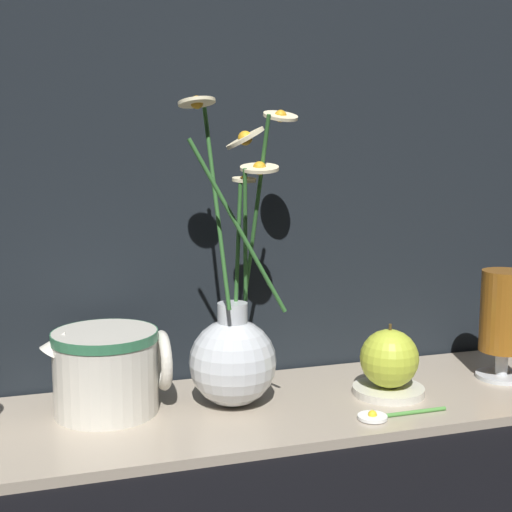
# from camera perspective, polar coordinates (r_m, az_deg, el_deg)

# --- Properties ---
(ground_plane) EXTENTS (6.00, 6.00, 0.00)m
(ground_plane) POSITION_cam_1_polar(r_m,az_deg,el_deg) (0.93, 0.69, -12.50)
(ground_plane) COLOR black
(shelf) EXTENTS (0.89, 0.26, 0.01)m
(shelf) POSITION_cam_1_polar(r_m,az_deg,el_deg) (0.93, 0.69, -12.15)
(shelf) COLOR tan
(shelf) RESTS_ON ground_plane
(vase_with_flowers) EXTENTS (0.16, 0.19, 0.38)m
(vase_with_flowers) POSITION_cam_1_polar(r_m,az_deg,el_deg) (0.90, -1.83, -7.61)
(vase_with_flowers) COLOR silver
(vase_with_flowers) RESTS_ON shelf
(ceramic_pitcher) EXTENTS (0.15, 0.13, 0.11)m
(ceramic_pitcher) POSITION_cam_1_polar(r_m,az_deg,el_deg) (0.90, -11.82, -8.70)
(ceramic_pitcher) COLOR beige
(ceramic_pitcher) RESTS_ON shelf
(tea_glass) EXTENTS (0.07, 0.07, 0.15)m
(tea_glass) POSITION_cam_1_polar(r_m,az_deg,el_deg) (1.06, 19.24, -4.53)
(tea_glass) COLOR silver
(tea_glass) RESTS_ON shelf
(saucer_plate) EXTENTS (0.09, 0.09, 0.01)m
(saucer_plate) POSITION_cam_1_polar(r_m,az_deg,el_deg) (0.98, 10.54, -10.52)
(saucer_plate) COLOR silver
(saucer_plate) RESTS_ON shelf
(orange_fruit) EXTENTS (0.08, 0.08, 0.09)m
(orange_fruit) POSITION_cam_1_polar(r_m,az_deg,el_deg) (0.96, 10.62, -8.06)
(orange_fruit) COLOR #B7C638
(orange_fruit) RESTS_ON saucer_plate
(loose_daisy) EXTENTS (0.12, 0.04, 0.01)m
(loose_daisy) POSITION_cam_1_polar(r_m,az_deg,el_deg) (0.89, 10.12, -12.45)
(loose_daisy) COLOR #4C8E3D
(loose_daisy) RESTS_ON shelf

